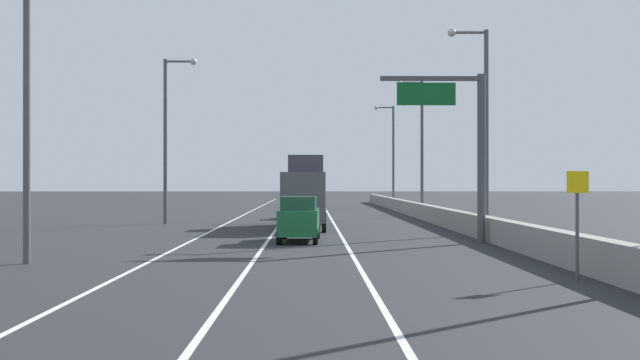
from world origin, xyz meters
name	(u,v)px	position (x,y,z in m)	size (l,w,h in m)	color
ground_plane	(311,213)	(0.00, 64.00, 0.00)	(320.00, 320.00, 0.00)	#26282B
lane_stripe_left	(239,217)	(-5.50, 55.00, 0.00)	(0.16, 130.00, 0.00)	silver
lane_stripe_center	(285,217)	(-2.00, 55.00, 0.00)	(0.16, 130.00, 0.00)	silver
lane_stripe_right	(330,217)	(1.50, 55.00, 0.00)	(0.16, 130.00, 0.00)	silver
jersey_barrier_right	(451,219)	(8.16, 40.00, 0.55)	(0.60, 120.00, 1.10)	gray
overhead_sign_gantry	(465,136)	(6.81, 28.89, 4.73)	(4.68, 0.36, 7.50)	#47474C
speed_advisory_sign	(577,216)	(7.26, 15.26, 1.76)	(0.60, 0.11, 3.00)	#4C4C51
lamp_post_right_second	(482,117)	(8.87, 34.94, 6.11)	(2.14, 0.44, 10.69)	#4C4C51
lamp_post_right_third	(419,138)	(8.46, 55.89, 6.11)	(2.14, 0.44, 10.69)	#4C4C51
lamp_post_right_fourth	(391,149)	(8.41, 76.85, 6.11)	(2.14, 0.44, 10.69)	#4C4C51
lamp_post_left_near	(34,79)	(-9.17, 19.99, 6.11)	(2.14, 0.44, 10.69)	#4C4C51
lamp_post_left_mid	(169,129)	(-9.15, 45.13, 6.11)	(2.14, 0.44, 10.69)	#4C4C51
car_green_0	(299,219)	(-0.55, 29.67, 1.02)	(1.93, 4.59, 2.06)	#196033
car_blue_1	(307,198)	(-0.40, 80.90, 0.94)	(2.05, 4.31, 1.88)	#1E389E
car_white_2	(304,206)	(-0.48, 52.71, 0.95)	(1.99, 4.45, 1.91)	white
box_truck	(305,194)	(-0.34, 40.42, 1.99)	(2.64, 9.58, 4.33)	#4C4C51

